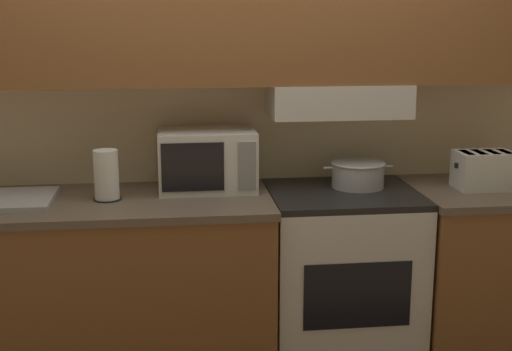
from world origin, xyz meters
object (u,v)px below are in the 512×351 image
at_px(cooking_pot, 358,174).
at_px(toaster, 484,170).
at_px(stove_range, 341,281).
at_px(microwave, 207,160).
at_px(paper_towel_roll, 106,175).

relative_size(cooking_pot, toaster, 1.20).
bearing_deg(stove_range, cooking_pot, 39.49).
relative_size(microwave, toaster, 1.61).
bearing_deg(stove_range, toaster, -2.46).
bearing_deg(paper_towel_roll, cooking_pot, 4.63).
bearing_deg(toaster, stove_range, 177.54).
height_order(cooking_pot, toaster, toaster).
xyz_separation_m(stove_range, paper_towel_roll, (-1.11, -0.02, 0.57)).
xyz_separation_m(stove_range, cooking_pot, (0.09, 0.07, 0.52)).
xyz_separation_m(stove_range, microwave, (-0.64, 0.12, 0.60)).
bearing_deg(stove_range, paper_towel_roll, -178.82).
xyz_separation_m(stove_range, toaster, (0.69, -0.03, 0.55)).
bearing_deg(cooking_pot, paper_towel_roll, -175.37).
distance_m(microwave, paper_towel_roll, 0.49).
bearing_deg(paper_towel_roll, toaster, -0.22).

